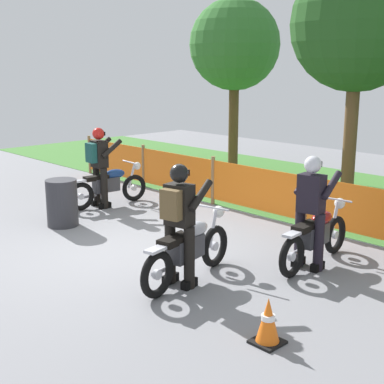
% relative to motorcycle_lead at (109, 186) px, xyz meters
% --- Properties ---
extents(ground, '(24.00, 24.00, 0.02)m').
position_rel_motorcycle_lead_xyz_m(ground, '(2.66, -1.40, -0.45)').
color(ground, gray).
extents(grass_verge, '(24.00, 5.51, 0.01)m').
position_rel_motorcycle_lead_xyz_m(grass_verge, '(2.66, 4.45, -0.43)').
color(grass_verge, '#427A33').
rests_on(grass_verge, ground).
extents(barrier_fence, '(12.08, 0.08, 1.05)m').
position_rel_motorcycle_lead_xyz_m(barrier_fence, '(2.66, 1.70, 0.11)').
color(barrier_fence, olive).
rests_on(barrier_fence, ground).
extents(tree_leftmost, '(2.52, 2.52, 4.77)m').
position_rel_motorcycle_lead_xyz_m(tree_leftmost, '(-1.00, 5.04, 3.04)').
color(tree_leftmost, brown).
rests_on(tree_leftmost, ground).
extents(tree_near_left, '(2.73, 2.73, 5.13)m').
position_rel_motorcycle_lead_xyz_m(tree_near_left, '(3.46, 3.80, 3.30)').
color(tree_near_left, brown).
rests_on(tree_near_left, ground).
extents(motorcycle_lead, '(0.56, 1.90, 0.90)m').
position_rel_motorcycle_lead_xyz_m(motorcycle_lead, '(0.00, 0.00, 0.00)').
color(motorcycle_lead, black).
rests_on(motorcycle_lead, ground).
extents(motorcycle_trailing, '(0.58, 1.96, 0.93)m').
position_rel_motorcycle_lead_xyz_m(motorcycle_trailing, '(5.09, 0.20, 0.01)').
color(motorcycle_trailing, black).
rests_on(motorcycle_trailing, ground).
extents(motorcycle_third, '(0.67, 1.99, 0.95)m').
position_rel_motorcycle_lead_xyz_m(motorcycle_third, '(4.24, -1.62, 0.02)').
color(motorcycle_third, black).
rests_on(motorcycle_third, ground).
extents(rider_lead, '(0.58, 0.70, 1.69)m').
position_rel_motorcycle_lead_xyz_m(rider_lead, '(-0.02, -0.21, 0.52)').
color(rider_lead, black).
rests_on(rider_lead, ground).
extents(rider_trailing, '(0.59, 0.60, 1.69)m').
position_rel_motorcycle_lead_xyz_m(rider_trailing, '(5.11, 0.01, 0.48)').
color(rider_trailing, black).
rests_on(rider_trailing, ground).
extents(rider_third, '(0.63, 0.74, 1.69)m').
position_rel_motorcycle_lead_xyz_m(rider_third, '(4.28, -1.84, 0.52)').
color(rider_third, black).
rests_on(rider_third, ground).
extents(traffic_cone, '(0.32, 0.32, 0.53)m').
position_rel_motorcycle_lead_xyz_m(traffic_cone, '(6.13, -2.22, -0.18)').
color(traffic_cone, black).
rests_on(traffic_cone, ground).
extents(spare_drum, '(0.58, 0.58, 0.88)m').
position_rel_motorcycle_lead_xyz_m(spare_drum, '(0.66, -1.51, 0.00)').
color(spare_drum, '#2D2D33').
rests_on(spare_drum, ground).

